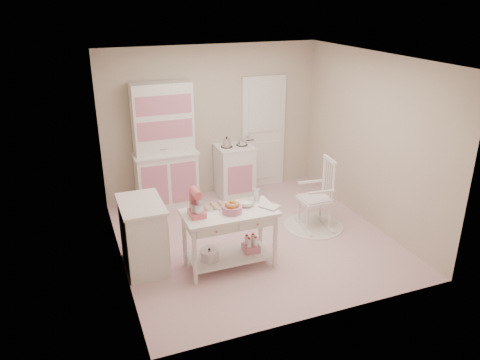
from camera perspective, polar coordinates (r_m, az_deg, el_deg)
name	(u,v)px	position (r m, az deg, el deg)	size (l,w,h in m)	color
room_shell	(256,131)	(6.32, 1.91, 6.04)	(3.84, 3.84, 2.62)	#C97D8B
door	(263,132)	(8.51, 2.86, 5.81)	(0.82, 0.05, 2.04)	white
hutch	(165,146)	(7.76, -9.18, 4.11)	(1.06, 0.50, 2.08)	white
stove	(234,171)	(8.22, -0.68, 1.13)	(0.62, 0.57, 0.92)	white
base_cabinet	(143,235)	(6.21, -11.72, -6.59)	(0.54, 0.84, 0.92)	white
lace_rug	(313,225)	(7.39, 8.93, -5.50)	(0.92, 0.92, 0.01)	white
rocking_chair	(315,193)	(7.16, 9.18, -1.63)	(0.48, 0.72, 1.10)	white
work_table	(230,239)	(6.12, -1.26, -7.20)	(1.20, 0.60, 0.80)	white
stand_mixer	(197,203)	(5.76, -5.31, -2.86)	(0.20, 0.28, 0.34)	#DD5D69
cookie_tray	(214,207)	(6.04, -3.22, -3.28)	(0.34, 0.24, 0.02)	silver
bread_basket	(232,209)	(5.88, -0.95, -3.59)	(0.25, 0.25, 0.09)	#C8738D
mixing_bowl	(246,203)	(6.07, 0.75, -2.85)	(0.22, 0.22, 0.07)	silver
metal_pitcher	(257,195)	(6.18, 2.03, -1.87)	(0.10, 0.10, 0.17)	silver
recipe_book	(266,209)	(5.98, 3.16, -3.51)	(0.18, 0.24, 0.02)	silver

